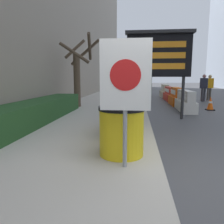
{
  "coord_description": "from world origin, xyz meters",
  "views": [
    {
      "loc": [
        -0.4,
        -2.94,
        1.41
      ],
      "look_at": [
        -1.26,
        4.72,
        0.2
      ],
      "focal_mm": 35.0,
      "sensor_mm": 36.0,
      "label": 1
    }
  ],
  "objects": [
    {
      "name": "traffic_cone_near",
      "position": [
        2.84,
        6.99,
        0.3
      ],
      "size": [
        0.34,
        0.34,
        0.61
      ],
      "color": "black",
      "rests_on": "ground_plane"
    },
    {
      "name": "sidewalk_left",
      "position": [
        -1.92,
        0.0,
        0.08
      ],
      "size": [
        3.83,
        56.0,
        0.16
      ],
      "color": "#A39E93",
      "rests_on": "ground_plane"
    },
    {
      "name": "jersey_barrier_orange_far",
      "position": [
        1.69,
        8.75,
        0.4
      ],
      "size": [
        0.63,
        1.71,
        0.91
      ],
      "color": "orange",
      "rests_on": "ground_plane"
    },
    {
      "name": "barrel_drum_middle",
      "position": [
        -0.72,
        1.44,
        0.56
      ],
      "size": [
        0.74,
        0.74,
        0.8
      ],
      "color": "yellow",
      "rests_on": "sidewalk_left"
    },
    {
      "name": "warning_sign",
      "position": [
        -0.55,
        0.0,
        1.35
      ],
      "size": [
        0.69,
        0.08,
        1.76
      ],
      "color": "gray",
      "rests_on": "sidewalk_left"
    },
    {
      "name": "barrel_drum_back",
      "position": [
        -0.69,
        2.37,
        0.56
      ],
      "size": [
        0.74,
        0.74,
        0.8
      ],
      "color": "yellow",
      "rests_on": "sidewalk_left"
    },
    {
      "name": "jersey_barrier_red_striped",
      "position": [
        1.69,
        11.19,
        0.37
      ],
      "size": [
        0.57,
        2.18,
        0.83
      ],
      "color": "red",
      "rests_on": "ground_plane"
    },
    {
      "name": "ground_plane",
      "position": [
        0.0,
        0.0,
        0.0
      ],
      "size": [
        120.0,
        120.0,
        0.0
      ],
      "primitive_type": "plane",
      "color": "#3F3F42"
    },
    {
      "name": "hedge_strip",
      "position": [
        -3.23,
        2.94,
        0.46
      ],
      "size": [
        0.9,
        5.78,
        0.6
      ],
      "color": "#1E421E",
      "rests_on": "sidewalk_left"
    },
    {
      "name": "pedestrian_passerby",
      "position": [
        3.62,
        10.77,
        0.95
      ],
      "size": [
        0.49,
        0.41,
        1.61
      ],
      "rotation": [
        0.0,
        0.0,
        5.83
      ],
      "color": "#333338",
      "rests_on": "ground_plane"
    },
    {
      "name": "pedestrian_worker",
      "position": [
        4.18,
        11.51,
        0.94
      ],
      "size": [
        0.42,
        0.26,
        1.59
      ],
      "rotation": [
        0.0,
        0.0,
        3.11
      ],
      "color": "#514C42",
      "rests_on": "ground_plane"
    },
    {
      "name": "bare_tree",
      "position": [
        -2.91,
        6.45,
        1.73
      ],
      "size": [
        1.56,
        1.73,
        3.07
      ],
      "color": "#4C3D2D",
      "rests_on": "sidewalk_left"
    },
    {
      "name": "jersey_barrier_white",
      "position": [
        1.69,
        6.65,
        0.39
      ],
      "size": [
        0.55,
        2.08,
        0.88
      ],
      "color": "silver",
      "rests_on": "ground_plane"
    },
    {
      "name": "barrel_drum_foreground",
      "position": [
        -0.63,
        0.51,
        0.56
      ],
      "size": [
        0.74,
        0.74,
        0.8
      ],
      "color": "yellow",
      "rests_on": "sidewalk_left"
    },
    {
      "name": "traffic_light_near_curb",
      "position": [
        0.9,
        16.9,
        2.57
      ],
      "size": [
        0.28,
        0.45,
        3.53
      ],
      "color": "#2D2D30",
      "rests_on": "ground_plane"
    },
    {
      "name": "jersey_barrier_cream",
      "position": [
        1.69,
        13.61,
        0.4
      ],
      "size": [
        0.63,
        1.65,
        0.92
      ],
      "color": "beige",
      "rests_on": "ground_plane"
    },
    {
      "name": "message_board",
      "position": [
        0.32,
        4.71,
        2.16
      ],
      "size": [
        2.25,
        0.36,
        2.94
      ],
      "color": "#28282B",
      "rests_on": "ground_plane"
    }
  ]
}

